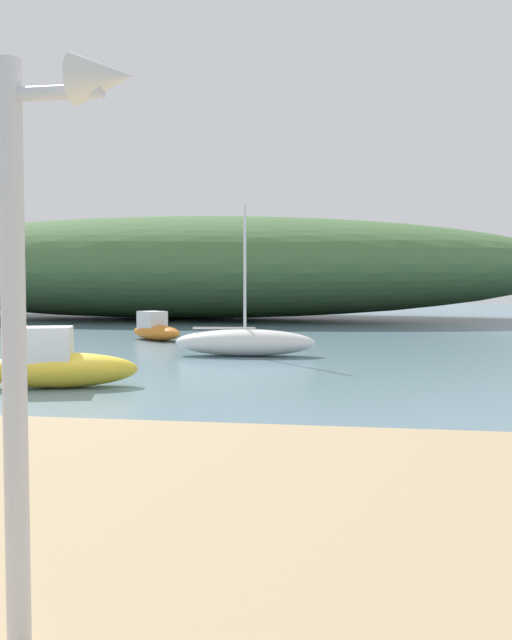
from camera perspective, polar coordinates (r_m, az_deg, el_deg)
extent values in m
plane|color=slate|center=(13.91, -15.68, -5.51)|extent=(120.00, 120.00, 0.00)
ellipsoid|color=#476B3D|center=(41.17, -6.57, 4.22)|extent=(43.96, 15.42, 5.80)
cylinder|color=silver|center=(3.66, -19.01, -3.13)|extent=(0.12, 0.12, 2.92)
cylinder|color=silver|center=(3.75, -19.37, 16.85)|extent=(0.95, 0.07, 0.07)
cone|color=silver|center=(3.57, -12.32, 18.66)|extent=(0.29, 0.25, 0.25)
ellipsoid|color=orange|center=(25.17, -8.09, -1.00)|extent=(2.59, 2.34, 0.56)
cube|color=silver|center=(25.36, -8.42, -0.03)|extent=(1.17, 1.14, 0.66)
ellipsoid|color=white|center=(19.58, -0.90, -1.84)|extent=(3.99, 1.42, 0.75)
cylinder|color=silver|center=(19.51, -0.91, 3.95)|extent=(0.08, 0.08, 3.65)
cylinder|color=silver|center=(19.61, -2.61, -0.66)|extent=(1.76, 0.19, 0.06)
ellipsoid|color=gold|center=(14.23, -15.61, -3.93)|extent=(3.14, 1.81, 0.68)
cube|color=silver|center=(14.22, -16.83, -2.03)|extent=(1.23, 1.04, 0.75)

